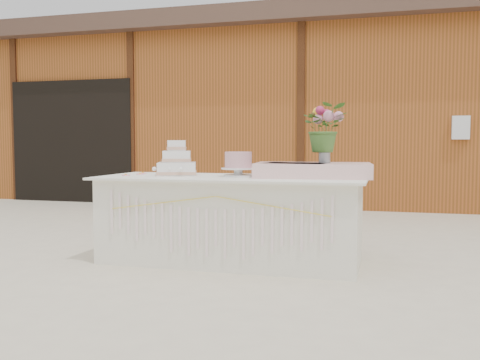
% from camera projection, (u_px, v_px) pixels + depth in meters
% --- Properties ---
extents(ground, '(80.00, 80.00, 0.00)m').
position_uv_depth(ground, '(231.00, 261.00, 4.86)').
color(ground, beige).
rests_on(ground, ground).
extents(barn, '(12.60, 4.60, 3.30)m').
position_uv_depth(barn, '(316.00, 112.00, 10.51)').
color(barn, '#994C20').
rests_on(barn, ground).
extents(cake_table, '(2.40, 1.00, 0.77)m').
position_uv_depth(cake_table, '(231.00, 219.00, 4.83)').
color(cake_table, white).
rests_on(cake_table, ground).
extents(wedding_cake, '(0.46, 0.46, 0.33)m').
position_uv_depth(wedding_cake, '(177.00, 163.00, 5.03)').
color(wedding_cake, white).
rests_on(wedding_cake, cake_table).
extents(pink_cake_stand, '(0.31, 0.31, 0.22)m').
position_uv_depth(pink_cake_stand, '(238.00, 163.00, 4.81)').
color(pink_cake_stand, white).
rests_on(pink_cake_stand, cake_table).
extents(satin_runner, '(1.05, 0.67, 0.13)m').
position_uv_depth(satin_runner, '(313.00, 170.00, 4.72)').
color(satin_runner, beige).
rests_on(satin_runner, cake_table).
extents(flower_vase, '(0.10, 0.10, 0.14)m').
position_uv_depth(flower_vase, '(324.00, 155.00, 4.74)').
color(flower_vase, '#A8A7AC').
rests_on(flower_vase, satin_runner).
extents(bouquet, '(0.45, 0.41, 0.43)m').
position_uv_depth(bouquet, '(325.00, 122.00, 4.72)').
color(bouquet, '#3F692A').
rests_on(bouquet, flower_vase).
extents(loose_flowers, '(0.19, 0.37, 0.02)m').
position_uv_depth(loose_flowers, '(138.00, 174.00, 5.09)').
color(loose_flowers, pink).
rests_on(loose_flowers, cake_table).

